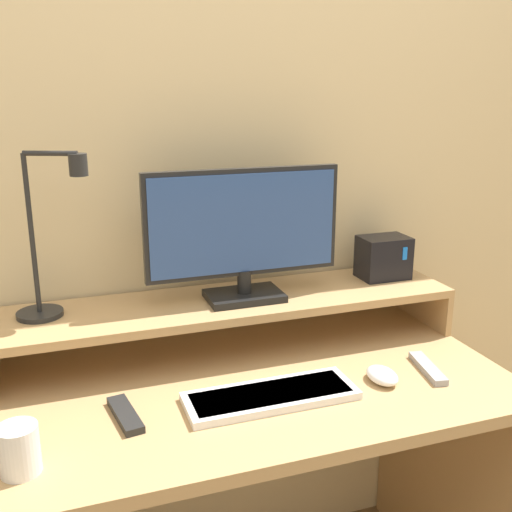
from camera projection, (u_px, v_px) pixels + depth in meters
name	position (u px, v px, depth m)	size (l,w,h in m)	color
wall_back	(211.00, 157.00, 1.62)	(6.00, 0.05, 2.50)	beige
desk	(256.00, 461.00, 1.49)	(1.19, 0.66, 0.77)	tan
monitor_shelf	(231.00, 306.00, 1.57)	(1.19, 0.27, 0.14)	tan
monitor	(244.00, 231.00, 1.51)	(0.51, 0.13, 0.34)	black
desk_lamp	(49.00, 250.00, 1.40)	(0.19, 0.12, 0.40)	black
router_dock	(383.00, 257.00, 1.72)	(0.14, 0.10, 0.12)	black
keyboard	(269.00, 396.00, 1.32)	(0.38, 0.13, 0.02)	white
mouse	(382.00, 375.00, 1.41)	(0.07, 0.09, 0.03)	white
remote_control	(125.00, 415.00, 1.25)	(0.06, 0.16, 0.02)	black
remote_secondary	(428.00, 368.00, 1.46)	(0.06, 0.16, 0.02)	#99999E
mug	(19.00, 450.00, 1.07)	(0.07, 0.07, 0.09)	white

